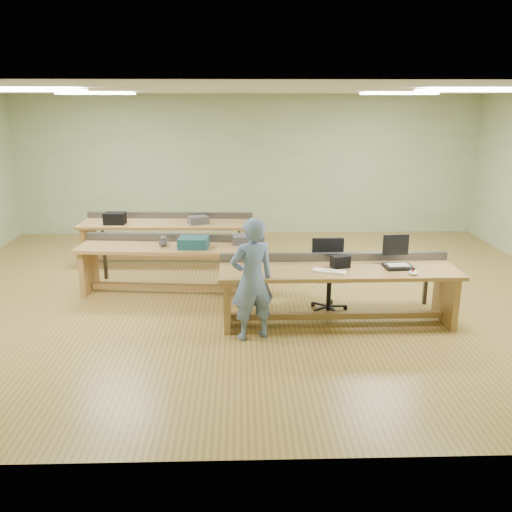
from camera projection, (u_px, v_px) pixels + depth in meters
name	position (u px, v px, depth m)	size (l,w,h in m)	color
floor	(251.00, 294.00, 8.32)	(10.00, 10.00, 0.00)	olive
ceiling	(250.00, 90.00, 7.49)	(10.00, 10.00, 0.00)	silver
wall_back	(247.00, 165.00, 11.75)	(10.00, 0.04, 3.00)	#A4B68A
wall_front	(261.00, 289.00, 4.06)	(10.00, 0.04, 3.00)	#A4B68A
fluor_panels	(250.00, 92.00, 7.50)	(6.20, 3.50, 0.03)	white
workbench_front	(337.00, 282.00, 7.14)	(3.11, 0.85, 0.86)	#A17B44
workbench_mid	(170.00, 258.00, 8.24)	(2.78, 0.98, 0.86)	#A17B44
workbench_back	(168.00, 232.00, 9.81)	(3.11, 0.97, 0.86)	#A17B44
person	(252.00, 279.00, 6.58)	(0.56, 0.37, 1.53)	slate
laptop_base	(398.00, 267.00, 7.08)	(0.35, 0.29, 0.04)	black
laptop_screen	(396.00, 245.00, 7.14)	(0.35, 0.02, 0.28)	black
keyboard	(330.00, 271.00, 6.91)	(0.42, 0.14, 0.02)	white
trackball_mouse	(413.00, 273.00, 6.80)	(0.12, 0.14, 0.06)	white
camera_bag	(340.00, 262.00, 7.09)	(0.23, 0.15, 0.16)	black
task_chair	(329.00, 284.00, 7.63)	(0.54, 0.54, 0.99)	black
parts_bin_teal	(194.00, 243.00, 8.05)	(0.44, 0.33, 0.15)	#164048
parts_bin_grey	(249.00, 239.00, 8.28)	(0.48, 0.30, 0.13)	#3E3E41
mug	(163.00, 243.00, 8.12)	(0.13, 0.13, 0.10)	#3E3E41
drinks_can	(163.00, 240.00, 8.22)	(0.07, 0.07, 0.13)	silver
storage_box_back	(115.00, 218.00, 9.58)	(0.36, 0.26, 0.21)	black
tray_back	(198.00, 220.00, 9.62)	(0.33, 0.24, 0.13)	#3E3E41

